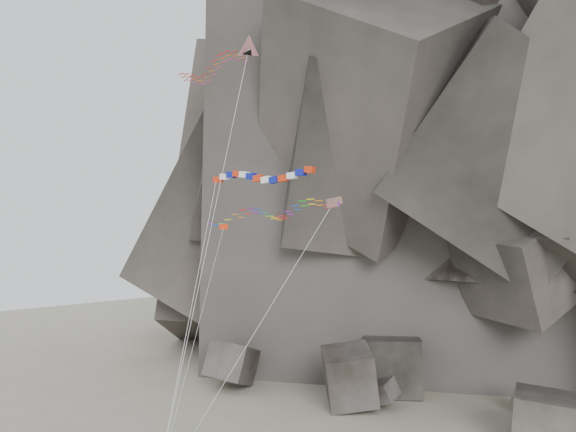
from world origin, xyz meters
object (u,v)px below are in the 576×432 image
Objects in this scene: delta_kite at (208,69)px; pennant_kite at (212,270)px; parafoil_kite at (263,213)px; banner_kite at (259,178)px.

pennant_kite is at bearing -18.56° from delta_kite.
parafoil_kite is (5.29, 0.30, -11.28)m from delta_kite.
banner_kite is (6.53, -1.74, -8.97)m from delta_kite.
parafoil_kite is at bearing 119.80° from banner_kite.
delta_kite is at bearing 110.97° from pennant_kite.
pennant_kite is (-1.34, -3.91, -3.98)m from parafoil_kite.
banner_kite is at bearing 9.51° from pennant_kite.
delta_kite reaches higher than pennant_kite.
parafoil_kite is at bearing 27.16° from delta_kite.
pennant_kite is at bearing -145.49° from banner_kite.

